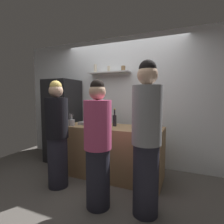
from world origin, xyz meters
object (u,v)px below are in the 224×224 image
(baking_pan, at_px, (89,123))
(wine_bottle_pale_glass, at_px, (99,120))
(wine_bottle_green_glass, at_px, (150,120))
(person_blonde, at_px, (57,135))
(wine_bottle_dark_glass, at_px, (115,120))
(person_pink_top, at_px, (98,146))
(utensil_holder, at_px, (72,123))
(wine_bottle_amber_glass, at_px, (97,122))
(person_grey_hoodie, at_px, (146,139))
(refrigerator, at_px, (63,120))
(water_bottle_plastic, at_px, (154,124))

(baking_pan, xyz_separation_m, wine_bottle_pale_glass, (0.26, -0.12, 0.08))
(wine_bottle_green_glass, distance_m, person_blonde, 1.48)
(wine_bottle_dark_glass, bearing_deg, person_pink_top, -80.59)
(utensil_holder, distance_m, wine_bottle_amber_glass, 0.54)
(baking_pan, relative_size, person_grey_hoodie, 0.19)
(refrigerator, height_order, person_blonde, refrigerator)
(utensil_holder, height_order, wine_bottle_dark_glass, wine_bottle_dark_glass)
(refrigerator, xyz_separation_m, person_grey_hoodie, (2.07, -1.11, 0.03))
(wine_bottle_amber_glass, height_order, person_grey_hoodie, person_grey_hoodie)
(baking_pan, relative_size, wine_bottle_dark_glass, 1.11)
(wine_bottle_dark_glass, height_order, wine_bottle_green_glass, wine_bottle_green_glass)
(person_grey_hoodie, bearing_deg, baking_pan, 57.41)
(wine_bottle_dark_glass, relative_size, wine_bottle_pale_glass, 1.07)
(wine_bottle_amber_glass, xyz_separation_m, wine_bottle_pale_glass, (-0.06, 0.15, 0.00))
(refrigerator, xyz_separation_m, person_blonde, (0.68, -0.99, -0.07))
(wine_bottle_pale_glass, height_order, person_pink_top, person_pink_top)
(refrigerator, bearing_deg, person_blonde, -55.37)
(person_blonde, height_order, person_pink_top, person_blonde)
(wine_bottle_green_glass, bearing_deg, person_grey_hoodie, -81.01)
(person_grey_hoodie, bearing_deg, wine_bottle_pale_glass, 55.47)
(refrigerator, xyz_separation_m, utensil_holder, (0.63, -0.54, 0.06))
(baking_pan, distance_m, person_pink_top, 1.11)
(baking_pan, distance_m, wine_bottle_green_glass, 1.10)
(wine_bottle_green_glass, bearing_deg, person_pink_top, -114.58)
(utensil_holder, xyz_separation_m, wine_bottle_pale_glass, (0.48, 0.11, 0.05))
(refrigerator, bearing_deg, utensil_holder, -40.88)
(refrigerator, relative_size, wine_bottle_pale_glass, 6.11)
(baking_pan, height_order, person_grey_hoodie, person_grey_hoodie)
(wine_bottle_dark_glass, bearing_deg, person_blonde, -133.08)
(utensil_holder, relative_size, water_bottle_plastic, 0.97)
(wine_bottle_amber_glass, xyz_separation_m, person_pink_top, (0.33, -0.62, -0.20))
(person_grey_hoodie, distance_m, person_pink_top, 0.60)
(person_grey_hoodie, bearing_deg, person_blonde, 85.68)
(refrigerator, relative_size, person_blonde, 1.07)
(utensil_holder, relative_size, person_pink_top, 0.14)
(wine_bottle_dark_glass, distance_m, person_blonde, 0.98)
(baking_pan, bearing_deg, wine_bottle_green_glass, 3.93)
(wine_bottle_green_glass, relative_size, person_grey_hoodie, 0.18)
(baking_pan, distance_m, person_blonde, 0.71)
(wine_bottle_amber_glass, distance_m, water_bottle_plastic, 0.90)
(wine_bottle_amber_glass, bearing_deg, utensil_holder, 175.94)
(refrigerator, distance_m, wine_bottle_dark_glass, 1.38)
(wine_bottle_amber_glass, relative_size, wine_bottle_green_glass, 0.86)
(baking_pan, distance_m, wine_bottle_amber_glass, 0.42)
(wine_bottle_dark_glass, xyz_separation_m, wine_bottle_pale_glass, (-0.24, -0.14, -0.01))
(wine_bottle_amber_glass, xyz_separation_m, person_grey_hoodie, (0.91, -0.53, -0.08))
(baking_pan, height_order, wine_bottle_green_glass, wine_bottle_green_glass)
(refrigerator, xyz_separation_m, baking_pan, (0.85, -0.31, 0.03))
(person_grey_hoodie, height_order, person_pink_top, person_grey_hoodie)
(baking_pan, xyz_separation_m, utensil_holder, (-0.22, -0.23, 0.03))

